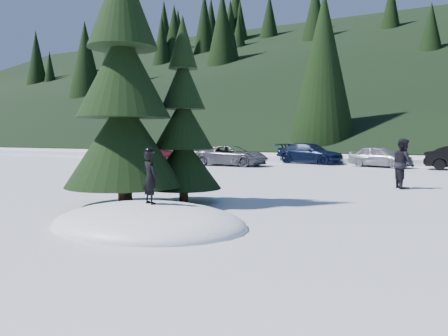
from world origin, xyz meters
The scene contains 12 objects.
ground centered at (0.00, 0.00, 0.00)m, with size 200.00×200.00×0.00m, color white.
snow_mound centered at (0.00, 0.00, 0.00)m, with size 4.48×3.52×0.96m, color white.
forest_hillside centered at (0.00, 54.00, 12.50)m, with size 200.00×60.00×25.00m, color black, non-canonical shape.
spruce_tall centered at (-2.20, 1.80, 3.32)m, with size 3.20×3.20×8.60m.
spruce_short centered at (-1.20, 3.20, 2.10)m, with size 2.20×2.20×5.37m.
child_skier centered at (0.08, -0.02, 1.05)m, with size 0.41×0.27×1.14m, color black.
adult_0 centered at (4.08, 9.81, 0.92)m, with size 0.90×0.70×1.85m, color black.
car_0 centered at (-18.11, 22.16, 0.77)m, with size 1.82×4.53×1.54m, color black.
car_1 centered at (-13.25, 17.82, 0.62)m, with size 1.32×3.78×1.24m, color black.
car_2 centered at (-7.09, 17.81, 0.66)m, with size 2.19×4.74×1.32m, color #52535A.
car_3 centered at (-3.28, 22.35, 0.71)m, with size 1.99×4.90×1.42m, color black.
car_4 centered at (1.60, 20.97, 0.65)m, with size 1.54×3.84×1.31m, color gray.
Camera 1 is at (5.82, -7.41, 1.92)m, focal length 35.00 mm.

